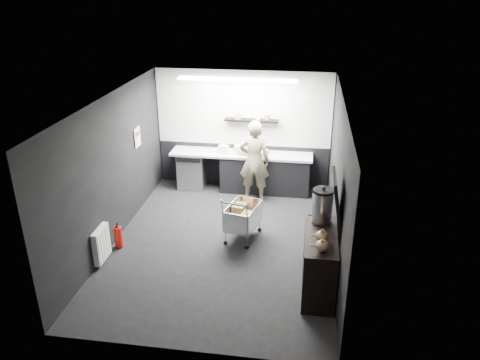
# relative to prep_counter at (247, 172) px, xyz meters

# --- Properties ---
(floor) EXTENTS (5.50, 5.50, 0.00)m
(floor) POSITION_rel_prep_counter_xyz_m (-0.14, -2.42, -0.46)
(floor) COLOR black
(floor) RESTS_ON ground
(ceiling) EXTENTS (5.50, 5.50, 0.00)m
(ceiling) POSITION_rel_prep_counter_xyz_m (-0.14, -2.42, 2.24)
(ceiling) COLOR white
(ceiling) RESTS_ON wall_back
(wall_back) EXTENTS (5.50, 0.00, 5.50)m
(wall_back) POSITION_rel_prep_counter_xyz_m (-0.14, 0.33, 0.89)
(wall_back) COLOR black
(wall_back) RESTS_ON floor
(wall_front) EXTENTS (5.50, 0.00, 5.50)m
(wall_front) POSITION_rel_prep_counter_xyz_m (-0.14, -5.17, 0.89)
(wall_front) COLOR black
(wall_front) RESTS_ON floor
(wall_left) EXTENTS (0.00, 5.50, 5.50)m
(wall_left) POSITION_rel_prep_counter_xyz_m (-2.14, -2.42, 0.89)
(wall_left) COLOR black
(wall_left) RESTS_ON floor
(wall_right) EXTENTS (0.00, 5.50, 5.50)m
(wall_right) POSITION_rel_prep_counter_xyz_m (1.86, -2.42, 0.89)
(wall_right) COLOR black
(wall_right) RESTS_ON floor
(kitchen_wall_panel) EXTENTS (3.95, 0.02, 1.70)m
(kitchen_wall_panel) POSITION_rel_prep_counter_xyz_m (-0.14, 0.31, 1.39)
(kitchen_wall_panel) COLOR silver
(kitchen_wall_panel) RESTS_ON wall_back
(dado_panel) EXTENTS (3.95, 0.02, 1.00)m
(dado_panel) POSITION_rel_prep_counter_xyz_m (-0.14, 0.31, 0.04)
(dado_panel) COLOR black
(dado_panel) RESTS_ON wall_back
(floating_shelf) EXTENTS (1.20, 0.22, 0.04)m
(floating_shelf) POSITION_rel_prep_counter_xyz_m (0.06, 0.20, 1.16)
(floating_shelf) COLOR black
(floating_shelf) RESTS_ON wall_back
(wall_clock) EXTENTS (0.20, 0.03, 0.20)m
(wall_clock) POSITION_rel_prep_counter_xyz_m (1.26, 0.30, 1.69)
(wall_clock) COLOR white
(wall_clock) RESTS_ON wall_back
(poster) EXTENTS (0.02, 0.30, 0.40)m
(poster) POSITION_rel_prep_counter_xyz_m (-2.12, -1.12, 1.09)
(poster) COLOR silver
(poster) RESTS_ON wall_left
(poster_red_band) EXTENTS (0.02, 0.22, 0.10)m
(poster_red_band) POSITION_rel_prep_counter_xyz_m (-2.11, -1.12, 1.16)
(poster_red_band) COLOR red
(poster_red_band) RESTS_ON poster
(radiator) EXTENTS (0.10, 0.50, 0.60)m
(radiator) POSITION_rel_prep_counter_xyz_m (-2.08, -3.32, -0.11)
(radiator) COLOR white
(radiator) RESTS_ON wall_left
(ceiling_strip) EXTENTS (2.40, 0.20, 0.04)m
(ceiling_strip) POSITION_rel_prep_counter_xyz_m (-0.14, -0.57, 2.21)
(ceiling_strip) COLOR white
(ceiling_strip) RESTS_ON ceiling
(prep_counter) EXTENTS (3.20, 0.61, 0.90)m
(prep_counter) POSITION_rel_prep_counter_xyz_m (0.00, 0.00, 0.00)
(prep_counter) COLOR black
(prep_counter) RESTS_ON floor
(person) EXTENTS (0.68, 0.47, 1.81)m
(person) POSITION_rel_prep_counter_xyz_m (0.22, -0.45, 0.45)
(person) COLOR beige
(person) RESTS_ON floor
(shopping_cart) EXTENTS (0.68, 0.96, 0.93)m
(shopping_cart) POSITION_rel_prep_counter_xyz_m (0.21, -2.17, -0.02)
(shopping_cart) COLOR silver
(shopping_cart) RESTS_ON floor
(sideboard) EXTENTS (0.56, 1.30, 1.95)m
(sideboard) POSITION_rel_prep_counter_xyz_m (1.61, -3.54, 0.16)
(sideboard) COLOR black
(sideboard) RESTS_ON floor
(fire_extinguisher) EXTENTS (0.15, 0.15, 0.48)m
(fire_extinguisher) POSITION_rel_prep_counter_xyz_m (-1.99, -2.82, -0.22)
(fire_extinguisher) COLOR red
(fire_extinguisher) RESTS_ON floor
(cardboard_box) EXTENTS (0.68, 0.60, 0.11)m
(cardboard_box) POSITION_rel_prep_counter_xyz_m (0.15, -0.05, 0.50)
(cardboard_box) COLOR #9C7753
(cardboard_box) RESTS_ON prep_counter
(pink_tub) EXTENTS (0.18, 0.18, 0.18)m
(pink_tub) POSITION_rel_prep_counter_xyz_m (-0.21, 0.00, 0.53)
(pink_tub) COLOR silver
(pink_tub) RESTS_ON prep_counter
(white_container) EXTENTS (0.25, 0.23, 0.18)m
(white_container) POSITION_rel_prep_counter_xyz_m (-0.52, -0.05, 0.53)
(white_container) COLOR white
(white_container) RESTS_ON prep_counter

